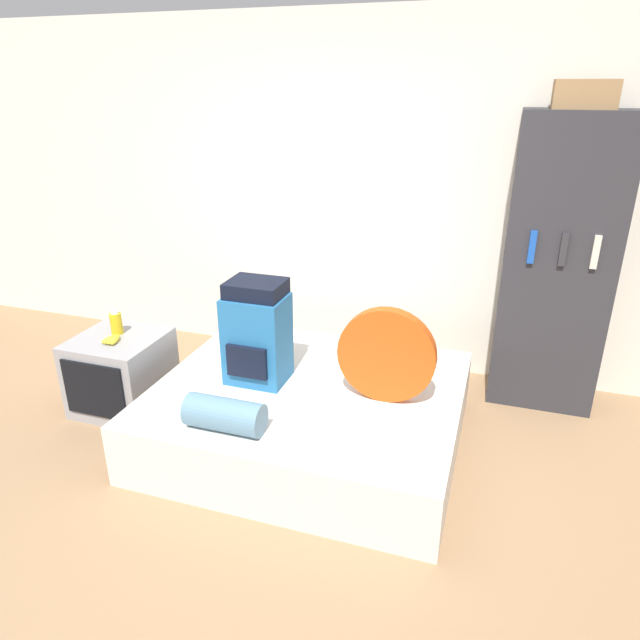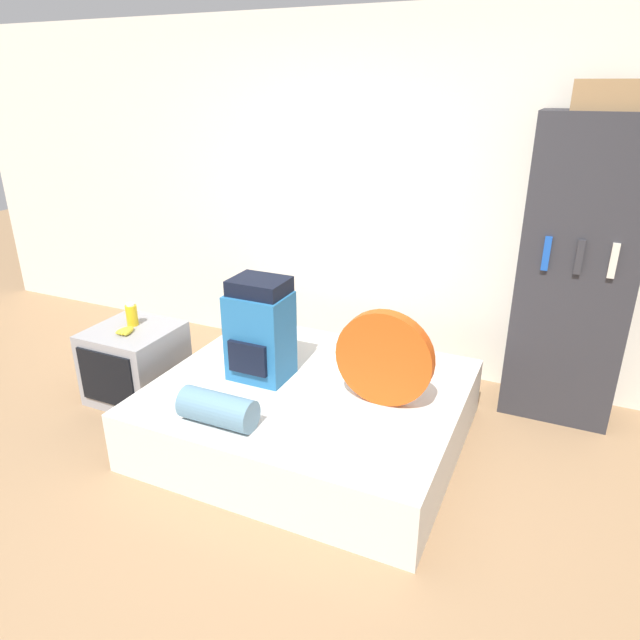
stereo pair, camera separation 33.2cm
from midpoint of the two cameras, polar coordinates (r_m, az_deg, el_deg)
ground_plane at (r=3.18m, az=-10.84°, el=-19.51°), size 16.00×16.00×0.00m
wall_back at (r=4.39m, az=1.33°, el=11.97°), size 8.00×0.05×2.60m
bed at (r=3.64m, az=-3.73°, el=-9.29°), size 1.84×1.59×0.38m
backpack at (r=3.52m, az=-9.03°, el=-1.38°), size 0.36×0.33×0.65m
tent_bag at (r=3.27m, az=3.79°, el=-3.61°), size 0.57×0.08×0.57m
sleeping_roll at (r=3.15m, az=-12.55°, el=-9.30°), size 0.43×0.18×0.18m
television at (r=4.22m, az=-21.40°, el=-4.98°), size 0.57×0.58×0.53m
canister at (r=4.15m, az=-21.91°, el=-0.32°), size 0.08×0.08×0.16m
banana_bunch at (r=4.05m, az=-22.26°, el=-1.86°), size 0.12×0.14×0.04m
bookshelf at (r=4.04m, az=20.49°, el=4.97°), size 0.69×0.43×1.97m
cardboard_box at (r=3.87m, az=22.64°, el=20.13°), size 0.35×0.27×0.16m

